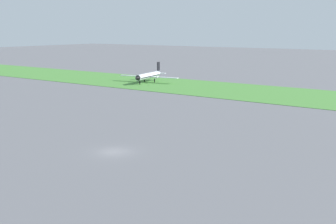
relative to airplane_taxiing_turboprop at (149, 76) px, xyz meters
name	(u,v)px	position (x,y,z in m)	size (l,w,h in m)	color
ground_plane	(114,152)	(40.64, -60.88, -2.11)	(600.00, 600.00, 0.00)	slate
grass_taxiway_strip	(278,94)	(40.64, -0.58, -2.07)	(360.00, 28.00, 0.08)	#478438
airplane_taxiing_turboprop	(149,76)	(0.00, 0.00, 0.00)	(19.15, 16.47, 5.77)	silver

